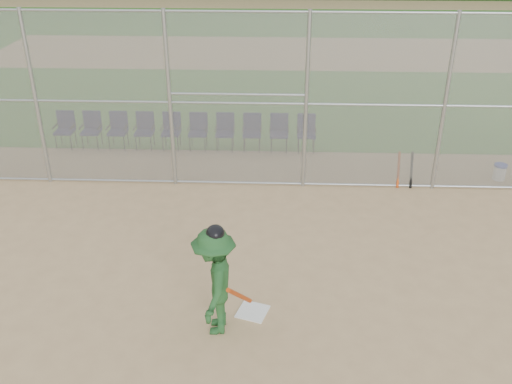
{
  "coord_description": "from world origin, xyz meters",
  "views": [
    {
      "loc": [
        0.37,
        -6.98,
        6.0
      ],
      "look_at": [
        0.0,
        2.5,
        1.1
      ],
      "focal_mm": 40.0,
      "sensor_mm": 36.0,
      "label": 1
    }
  ],
  "objects_px": {
    "chair_0": "(64,130)",
    "batter_at_plate": "(215,281)",
    "home_plate": "(253,311)",
    "water_cooler": "(500,172)"
  },
  "relations": [
    {
      "from": "chair_0",
      "to": "batter_at_plate",
      "type": "bearing_deg",
      "value": -56.13
    },
    {
      "from": "home_plate",
      "to": "batter_at_plate",
      "type": "xyz_separation_m",
      "value": [
        -0.55,
        -0.41,
        0.89
      ]
    },
    {
      "from": "batter_at_plate",
      "to": "chair_0",
      "type": "distance_m",
      "value": 8.6
    },
    {
      "from": "home_plate",
      "to": "batter_at_plate",
      "type": "bearing_deg",
      "value": -143.16
    },
    {
      "from": "home_plate",
      "to": "water_cooler",
      "type": "distance_m",
      "value": 7.68
    },
    {
      "from": "home_plate",
      "to": "batter_at_plate",
      "type": "height_order",
      "value": "batter_at_plate"
    },
    {
      "from": "home_plate",
      "to": "batter_at_plate",
      "type": "distance_m",
      "value": 1.12
    },
    {
      "from": "home_plate",
      "to": "chair_0",
      "type": "distance_m",
      "value": 8.6
    },
    {
      "from": "chair_0",
      "to": "home_plate",
      "type": "bearing_deg",
      "value": -51.58
    },
    {
      "from": "home_plate",
      "to": "chair_0",
      "type": "relative_size",
      "value": 0.48
    }
  ]
}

